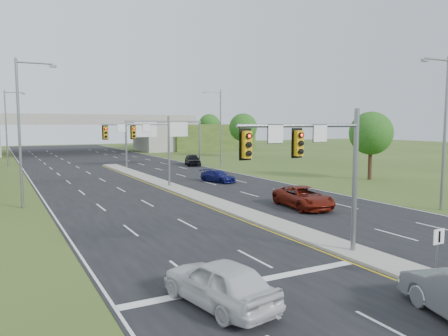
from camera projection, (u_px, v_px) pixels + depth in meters
ground at (353, 253)px, 21.20m from camera, size 240.00×240.00×0.00m
road at (139, 176)px, 51.98m from camera, size 24.00×160.00×0.02m
median at (177, 189)px, 41.42m from camera, size 2.00×54.00×0.16m
median_nose at (424, 277)px, 17.68m from camera, size 2.00×2.00×0.16m
lane_markings at (151, 182)px, 46.35m from camera, size 23.72×160.00×0.01m
signal_mast_near at (319, 158)px, 19.60m from camera, size 6.62×0.60×7.00m
signal_mast_far at (147, 140)px, 41.59m from camera, size 6.62×0.60×7.00m
keep_right_sign at (438, 246)px, 17.07m from camera, size 0.60×0.13×2.20m
sign_gantry at (163, 131)px, 63.28m from camera, size 11.58×0.44×6.67m
overpass at (75, 136)px, 91.20m from camera, size 80.00×14.00×8.10m
lightpole_l_mid at (22, 126)px, 31.99m from camera, size 2.85×0.25×11.00m
lightpole_l_far at (8, 125)px, 62.77m from camera, size 2.85×0.25×11.00m
lightpole_r_near at (443, 126)px, 31.16m from camera, size 2.85×0.25×11.00m
lightpole_r_far at (219, 125)px, 61.94m from camera, size 2.85×0.25×11.00m
tree_r_near at (371, 133)px, 48.49m from camera, size 4.80×4.80×7.60m
tree_r_mid at (243, 127)px, 81.09m from camera, size 5.20×5.20×8.12m
tree_back_c at (161, 126)px, 114.46m from camera, size 5.60×5.60×8.32m
tree_back_d at (209, 125)px, 120.94m from camera, size 6.00×6.00×8.85m
car_white at (219, 282)px, 15.04m from camera, size 2.84×5.15×1.66m
car_far_a at (303, 197)px, 32.46m from camera, size 3.31×5.99×1.59m
car_far_b at (218, 176)px, 46.75m from camera, size 3.03×4.67×1.26m
car_far_c at (193, 160)px, 65.15m from camera, size 3.25×5.29×1.68m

